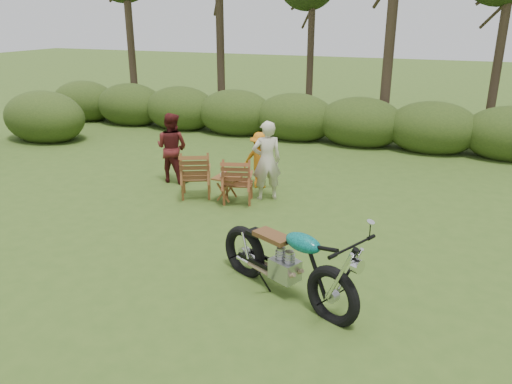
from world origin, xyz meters
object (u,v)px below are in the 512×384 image
at_px(lawn_chair_right, 238,202).
at_px(child, 260,187).
at_px(adult_b, 174,181).
at_px(lawn_chair_left, 197,196).
at_px(cup, 223,175).
at_px(adult_a, 266,199).
at_px(side_table, 227,190).
at_px(motorcycle, 284,294).

xyz_separation_m(lawn_chair_right, child, (0.08, 1.02, 0.00)).
bearing_deg(child, adult_b, 11.29).
relative_size(lawn_chair_right, lawn_chair_left, 0.95).
distance_m(adult_b, child, 2.04).
relative_size(lawn_chair_left, cup, 7.62).
height_order(lawn_chair_left, adult_a, adult_a).
relative_size(side_table, child, 0.43).
height_order(lawn_chair_left, side_table, side_table).
xyz_separation_m(lawn_chair_left, adult_a, (1.43, 0.41, 0.00)).
height_order(adult_b, child, adult_b).
xyz_separation_m(adult_a, child, (-0.39, 0.64, 0.00)).
bearing_deg(adult_a, adult_b, -41.33).
bearing_deg(side_table, child, 75.95).
distance_m(adult_a, child, 0.75).
distance_m(lawn_chair_right, adult_b, 2.05).
xyz_separation_m(cup, adult_a, (0.72, 0.53, -0.59)).
bearing_deg(child, side_table, 77.74).
xyz_separation_m(cup, child, (0.33, 1.17, -0.59)).
relative_size(lawn_chair_left, adult_b, 0.63).
height_order(adult_a, child, adult_a).
xyz_separation_m(side_table, child, (0.28, 1.13, -0.27)).
height_order(adult_a, adult_b, adult_a).
relative_size(motorcycle, lawn_chair_right, 2.44).
height_order(lawn_chair_right, side_table, side_table).
relative_size(motorcycle, cup, 17.73).
relative_size(lawn_chair_right, adult_b, 0.60).
xyz_separation_m(side_table, cup, (-0.05, -0.05, 0.32)).
bearing_deg(adult_b, lawn_chair_right, 161.80).
bearing_deg(adult_a, lawn_chair_right, 4.55).
bearing_deg(motorcycle, lawn_chair_right, 149.30).
xyz_separation_m(lawn_chair_left, adult_b, (-0.98, 0.71, 0.00)).
height_order(motorcycle, adult_a, adult_a).
distance_m(lawn_chair_left, adult_b, 1.21).
relative_size(lawn_chair_left, side_table, 1.85).
relative_size(lawn_chair_left, child, 0.80).
relative_size(side_table, adult_a, 0.33).
relative_size(adult_a, adult_b, 1.04).
relative_size(motorcycle, adult_a, 1.41).
distance_m(adult_a, adult_b, 2.42).
distance_m(lawn_chair_left, child, 1.47).
xyz_separation_m(motorcycle, cup, (-2.28, 2.87, 0.59)).
bearing_deg(side_table, motorcycle, -52.55).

